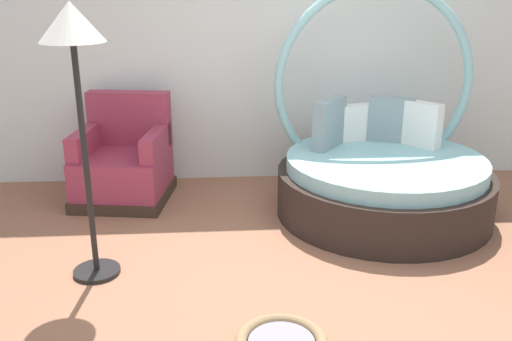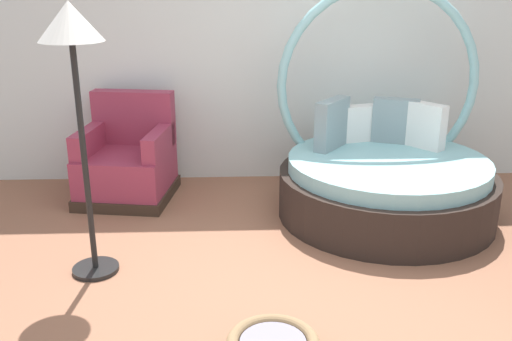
# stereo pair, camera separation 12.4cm
# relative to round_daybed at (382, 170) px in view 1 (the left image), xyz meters

# --- Properties ---
(ground_plane) EXTENTS (8.00, 8.00, 0.02)m
(ground_plane) POSITION_rel_round_daybed_xyz_m (-0.74, -1.23, -0.38)
(ground_plane) COLOR #936047
(back_wall) EXTENTS (8.00, 0.12, 2.74)m
(back_wall) POSITION_rel_round_daybed_xyz_m (-0.74, 0.99, 1.00)
(back_wall) COLOR silver
(back_wall) RESTS_ON ground_plane
(round_daybed) EXTENTS (1.81, 1.81, 1.93)m
(round_daybed) POSITION_rel_round_daybed_xyz_m (0.00, 0.00, 0.00)
(round_daybed) COLOR #2D231E
(round_daybed) RESTS_ON ground_plane
(red_armchair) EXTENTS (0.91, 0.91, 0.94)m
(red_armchair) POSITION_rel_round_daybed_xyz_m (-2.26, 0.45, -0.04)
(red_armchair) COLOR #38281E
(red_armchair) RESTS_ON ground_plane
(floor_lamp) EXTENTS (0.40, 0.40, 1.82)m
(floor_lamp) POSITION_rel_round_daybed_xyz_m (-2.26, -0.96, 1.16)
(floor_lamp) COLOR black
(floor_lamp) RESTS_ON ground_plane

